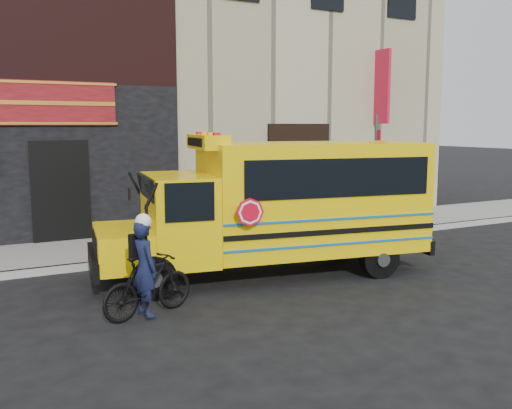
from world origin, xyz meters
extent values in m
plane|color=black|center=(0.00, 0.00, 0.00)|extent=(120.00, 120.00, 0.00)
cube|color=#9A9995|center=(0.00, 2.60, 0.07)|extent=(40.00, 0.20, 0.15)
cube|color=slate|center=(0.00, 4.10, 0.07)|extent=(40.00, 3.00, 0.15)
cube|color=tan|center=(0.00, 10.50, 6.15)|extent=(20.00, 10.00, 12.00)
cube|color=black|center=(-3.20, 5.40, 1.40)|extent=(1.30, 0.10, 2.50)
cube|color=red|center=(7.00, 5.15, 4.35)|extent=(0.10, 0.70, 2.40)
cylinder|color=black|center=(-2.51, -0.12, 0.40)|extent=(0.83, 0.40, 0.80)
cylinder|color=black|center=(-2.21, 1.76, 0.40)|extent=(0.83, 0.40, 0.80)
cylinder|color=black|center=(2.04, -0.84, 0.40)|extent=(0.83, 0.40, 0.80)
cylinder|color=black|center=(2.34, 1.04, 0.40)|extent=(0.83, 0.40, 0.80)
cube|color=#E3BB04|center=(-2.80, 0.89, 0.80)|extent=(1.30, 2.13, 0.70)
cube|color=black|center=(-3.34, 0.98, 0.55)|extent=(0.44, 2.04, 0.35)
cube|color=#E3BB04|center=(-1.71, 0.72, 1.30)|extent=(1.51, 2.26, 1.70)
cube|color=black|center=(-2.28, 0.81, 1.70)|extent=(0.34, 1.79, 0.90)
cube|color=#E3BB04|center=(1.10, 0.27, 1.62)|extent=(4.79, 2.88, 2.25)
cube|color=black|center=(3.35, -0.08, 0.55)|extent=(0.46, 2.19, 0.30)
cube|color=black|center=(1.03, -0.84, 2.10)|extent=(3.86, 0.65, 0.75)
cube|color=#E3BB04|center=(-1.12, 0.63, 2.78)|extent=(0.74, 1.66, 0.28)
cylinder|color=red|center=(-0.88, -0.73, 1.55)|extent=(0.52, 0.11, 0.52)
cylinder|color=#444C47|center=(4.88, 2.82, 1.70)|extent=(0.07, 0.07, 3.40)
cube|color=red|center=(4.87, 2.74, 2.76)|extent=(0.06, 0.30, 0.42)
cube|color=white|center=(4.87, 2.74, 2.23)|extent=(0.06, 0.30, 0.37)
imported|color=black|center=(-2.86, -0.95, 0.51)|extent=(1.77, 0.96, 1.02)
imported|color=black|center=(-2.94, -1.03, 0.78)|extent=(0.48, 0.63, 1.56)
camera|label=1|loc=(-5.50, -9.77, 3.11)|focal=40.00mm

